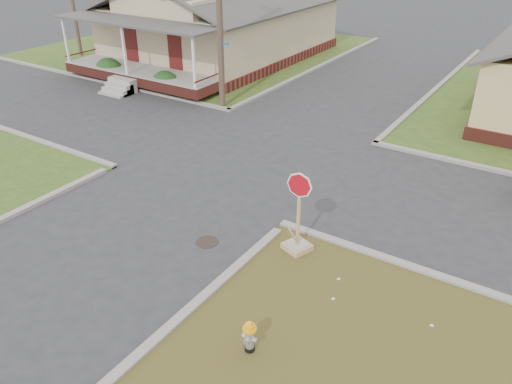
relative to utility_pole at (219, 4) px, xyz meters
The scene contains 11 objects.
ground 10.89m from the utility_pole, 64.74° to the right, with size 120.00×120.00×0.00m, color #2B2C2E.
verge_far_left 13.48m from the utility_pole, 134.04° to the left, with size 19.00×19.00×0.05m, color #324E1B.
curbs 7.39m from the utility_pole, 42.88° to the right, with size 80.00×40.00×0.12m, color gray, non-canonical shape.
manhole 12.29m from the utility_pole, 55.75° to the right, with size 0.64×0.64×0.01m, color black.
corner_house 9.99m from the utility_pole, 126.69° to the left, with size 10.10×15.50×5.30m.
utility_pole is the anchor object (origin of this frame).
tree_far_left 14.31m from the utility_pole, 167.34° to the left, with size 0.22×0.22×4.90m, color #432F26.
fire_hydrant 16.01m from the utility_pole, 51.47° to the right, with size 0.29×0.29×0.78m.
stop_sign 12.76m from the utility_pole, 43.97° to the right, with size 0.66×0.64×2.33m.
hedge_left 8.87m from the utility_pole, behind, with size 1.52×1.25×1.16m, color #1A3C16.
hedge_right 5.52m from the utility_pole, behind, with size 1.44×1.18×1.10m, color #1A3C16.
Camera 1 is at (9.63, -9.40, 7.92)m, focal length 35.00 mm.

